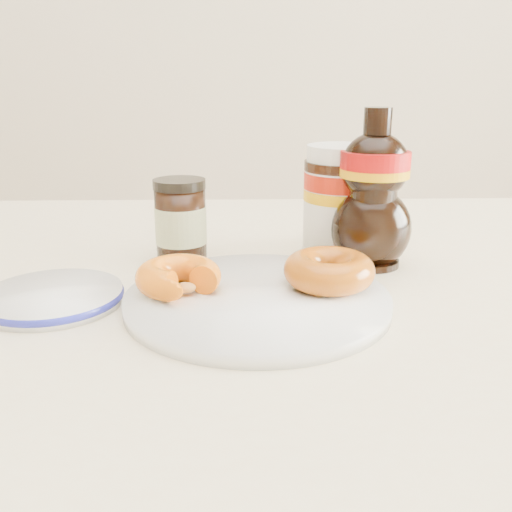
{
  "coord_description": "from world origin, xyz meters",
  "views": [
    {
      "loc": [
        -0.07,
        -0.46,
        0.96
      ],
      "look_at": [
        -0.06,
        0.1,
        0.79
      ],
      "focal_mm": 40.0,
      "sensor_mm": 36.0,
      "label": 1
    }
  ],
  "objects_px": {
    "plate": "(257,299)",
    "syrup_bottle": "(373,189)",
    "dark_jar": "(181,221)",
    "nutella_jar": "(342,195)",
    "blue_rim_saucer": "(53,297)",
    "dining_table": "(310,357)",
    "donut_whole": "(329,270)",
    "donut_bitten": "(178,277)"
  },
  "relations": [
    {
      "from": "donut_bitten",
      "to": "donut_whole",
      "type": "relative_size",
      "value": 0.92
    },
    {
      "from": "plate",
      "to": "donut_whole",
      "type": "height_order",
      "value": "donut_whole"
    },
    {
      "from": "donut_bitten",
      "to": "nutella_jar",
      "type": "height_order",
      "value": "nutella_jar"
    },
    {
      "from": "dark_jar",
      "to": "donut_whole",
      "type": "bearing_deg",
      "value": -38.39
    },
    {
      "from": "donut_whole",
      "to": "nutella_jar",
      "type": "distance_m",
      "value": 0.17
    },
    {
      "from": "nutella_jar",
      "to": "dining_table",
      "type": "bearing_deg",
      "value": -111.44
    },
    {
      "from": "donut_whole",
      "to": "blue_rim_saucer",
      "type": "xyz_separation_m",
      "value": [
        -0.27,
        -0.01,
        -0.02
      ]
    },
    {
      "from": "plate",
      "to": "blue_rim_saucer",
      "type": "xyz_separation_m",
      "value": [
        -0.2,
        0.01,
        0.0
      ]
    },
    {
      "from": "dining_table",
      "to": "nutella_jar",
      "type": "height_order",
      "value": "nutella_jar"
    },
    {
      "from": "dining_table",
      "to": "donut_bitten",
      "type": "distance_m",
      "value": 0.18
    },
    {
      "from": "nutella_jar",
      "to": "blue_rim_saucer",
      "type": "bearing_deg",
      "value": -151.47
    },
    {
      "from": "syrup_bottle",
      "to": "dark_jar",
      "type": "distance_m",
      "value": 0.23
    },
    {
      "from": "syrup_bottle",
      "to": "dark_jar",
      "type": "relative_size",
      "value": 1.83
    },
    {
      "from": "dining_table",
      "to": "blue_rim_saucer",
      "type": "distance_m",
      "value": 0.28
    },
    {
      "from": "dining_table",
      "to": "donut_whole",
      "type": "relative_size",
      "value": 15.39
    },
    {
      "from": "syrup_bottle",
      "to": "dining_table",
      "type": "bearing_deg",
      "value": -136.3
    },
    {
      "from": "donut_bitten",
      "to": "donut_whole",
      "type": "xyz_separation_m",
      "value": [
        0.15,
        0.01,
        0.0
      ]
    },
    {
      "from": "syrup_bottle",
      "to": "donut_whole",
      "type": "bearing_deg",
      "value": -121.68
    },
    {
      "from": "dining_table",
      "to": "blue_rim_saucer",
      "type": "xyz_separation_m",
      "value": [
        -0.26,
        -0.04,
        0.09
      ]
    },
    {
      "from": "donut_whole",
      "to": "syrup_bottle",
      "type": "xyz_separation_m",
      "value": [
        0.06,
        0.1,
        0.06
      ]
    },
    {
      "from": "dining_table",
      "to": "syrup_bottle",
      "type": "height_order",
      "value": "syrup_bottle"
    },
    {
      "from": "donut_bitten",
      "to": "nutella_jar",
      "type": "relative_size",
      "value": 0.62
    },
    {
      "from": "dark_jar",
      "to": "dining_table",
      "type": "bearing_deg",
      "value": -33.21
    },
    {
      "from": "donut_bitten",
      "to": "dark_jar",
      "type": "relative_size",
      "value": 0.85
    },
    {
      "from": "dining_table",
      "to": "donut_whole",
      "type": "xyz_separation_m",
      "value": [
        0.01,
        -0.03,
        0.11
      ]
    },
    {
      "from": "nutella_jar",
      "to": "dark_jar",
      "type": "distance_m",
      "value": 0.2
    },
    {
      "from": "dining_table",
      "to": "blue_rim_saucer",
      "type": "relative_size",
      "value": 10.22
    },
    {
      "from": "plate",
      "to": "dining_table",
      "type": "bearing_deg",
      "value": 40.78
    },
    {
      "from": "plate",
      "to": "donut_bitten",
      "type": "distance_m",
      "value": 0.08
    },
    {
      "from": "donut_whole",
      "to": "dark_jar",
      "type": "relative_size",
      "value": 0.92
    },
    {
      "from": "nutella_jar",
      "to": "syrup_bottle",
      "type": "height_order",
      "value": "syrup_bottle"
    },
    {
      "from": "dining_table",
      "to": "syrup_bottle",
      "type": "bearing_deg",
      "value": 43.7
    },
    {
      "from": "nutella_jar",
      "to": "syrup_bottle",
      "type": "xyz_separation_m",
      "value": [
        0.03,
        -0.05,
        0.02
      ]
    },
    {
      "from": "plate",
      "to": "syrup_bottle",
      "type": "relative_size",
      "value": 1.42
    },
    {
      "from": "syrup_bottle",
      "to": "dark_jar",
      "type": "bearing_deg",
      "value": 174.11
    },
    {
      "from": "dining_table",
      "to": "nutella_jar",
      "type": "relative_size",
      "value": 10.49
    },
    {
      "from": "syrup_bottle",
      "to": "blue_rim_saucer",
      "type": "relative_size",
      "value": 1.32
    },
    {
      "from": "dining_table",
      "to": "donut_bitten",
      "type": "bearing_deg",
      "value": -163.03
    },
    {
      "from": "blue_rim_saucer",
      "to": "dark_jar",
      "type": "bearing_deg",
      "value": 50.47
    },
    {
      "from": "plate",
      "to": "nutella_jar",
      "type": "xyz_separation_m",
      "value": [
        0.11,
        0.18,
        0.07
      ]
    },
    {
      "from": "donut_bitten",
      "to": "dark_jar",
      "type": "distance_m",
      "value": 0.14
    },
    {
      "from": "plate",
      "to": "syrup_bottle",
      "type": "bearing_deg",
      "value": 42.46
    }
  ]
}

